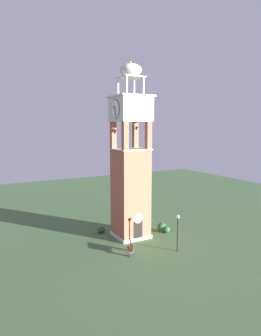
{
  "coord_description": "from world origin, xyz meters",
  "views": [
    {
      "loc": [
        -15.9,
        -28.69,
        12.46
      ],
      "look_at": [
        0.0,
        0.0,
        7.85
      ],
      "focal_mm": 31.98,
      "sensor_mm": 36.0,
      "label": 1
    }
  ],
  "objects_px": {
    "park_bench": "(131,249)",
    "trash_bin": "(162,229)",
    "lamp_post": "(178,226)",
    "clock_tower": "(131,168)"
  },
  "relations": [
    {
      "from": "park_bench",
      "to": "trash_bin",
      "type": "relative_size",
      "value": 2.07
    },
    {
      "from": "park_bench",
      "to": "lamp_post",
      "type": "bearing_deg",
      "value": -21.74
    },
    {
      "from": "park_bench",
      "to": "trash_bin",
      "type": "xyz_separation_m",
      "value": [
        6.23,
        3.54,
        -0.08
      ]
    },
    {
      "from": "clock_tower",
      "to": "lamp_post",
      "type": "bearing_deg",
      "value": -70.82
    },
    {
      "from": "clock_tower",
      "to": "park_bench",
      "type": "xyz_separation_m",
      "value": [
        -2.31,
        -4.21,
        -7.33
      ]
    },
    {
      "from": "lamp_post",
      "to": "clock_tower",
      "type": "bearing_deg",
      "value": 109.18
    },
    {
      "from": "park_bench",
      "to": "lamp_post",
      "type": "relative_size",
      "value": 0.44
    },
    {
      "from": "lamp_post",
      "to": "trash_bin",
      "type": "relative_size",
      "value": 4.67
    },
    {
      "from": "clock_tower",
      "to": "trash_bin",
      "type": "relative_size",
      "value": 24.09
    },
    {
      "from": "lamp_post",
      "to": "trash_bin",
      "type": "distance_m",
      "value": 6.02
    }
  ]
}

